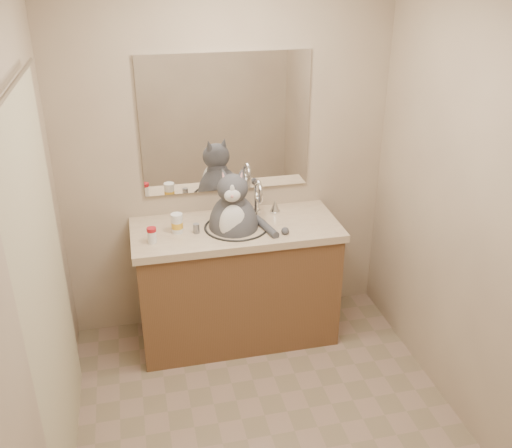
{
  "coord_description": "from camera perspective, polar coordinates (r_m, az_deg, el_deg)",
  "views": [
    {
      "loc": [
        -0.61,
        -2.29,
        2.45
      ],
      "look_at": [
        0.06,
        0.65,
        1.0
      ],
      "focal_mm": 40.0,
      "sensor_mm": 36.0,
      "label": 1
    }
  ],
  "objects": [
    {
      "name": "room",
      "position": [
        2.68,
        1.82,
        -2.23
      ],
      "size": [
        2.22,
        2.52,
        2.42
      ],
      "color": "gray",
      "rests_on": "ground"
    },
    {
      "name": "vanity",
      "position": [
        3.87,
        -1.94,
        -5.63
      ],
      "size": [
        1.34,
        0.59,
        1.12
      ],
      "color": "brown",
      "rests_on": "ground"
    },
    {
      "name": "mirror",
      "position": [
        3.71,
        -3.0,
        9.95
      ],
      "size": [
        1.1,
        0.02,
        0.9
      ],
      "primitive_type": "cube",
      "color": "white",
      "rests_on": "room"
    },
    {
      "name": "shower_curtain",
      "position": [
        2.81,
        -20.1,
        -6.45
      ],
      "size": [
        0.02,
        1.3,
        1.93
      ],
      "color": "beige",
      "rests_on": "ground"
    },
    {
      "name": "cat",
      "position": [
        3.64,
        -2.24,
        0.24
      ],
      "size": [
        0.44,
        0.43,
        0.63
      ],
      "rotation": [
        0.0,
        0.0,
        -0.22
      ],
      "color": "#4B4B50",
      "rests_on": "vanity"
    },
    {
      "name": "pill_bottle_redcap",
      "position": [
        3.5,
        -10.37,
        -1.11
      ],
      "size": [
        0.06,
        0.06,
        0.1
      ],
      "rotation": [
        0.0,
        0.0,
        -0.05
      ],
      "color": "white",
      "rests_on": "vanity"
    },
    {
      "name": "pill_bottle_orange",
      "position": [
        3.6,
        -7.9,
        0.04
      ],
      "size": [
        0.08,
        0.08,
        0.13
      ],
      "rotation": [
        0.0,
        0.0,
        0.02
      ],
      "color": "white",
      "rests_on": "vanity"
    },
    {
      "name": "grey_canister",
      "position": [
        3.59,
        -5.99,
        -0.44
      ],
      "size": [
        0.05,
        0.05,
        0.06
      ],
      "rotation": [
        0.0,
        0.0,
        0.34
      ],
      "color": "slate",
      "rests_on": "vanity"
    }
  ]
}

